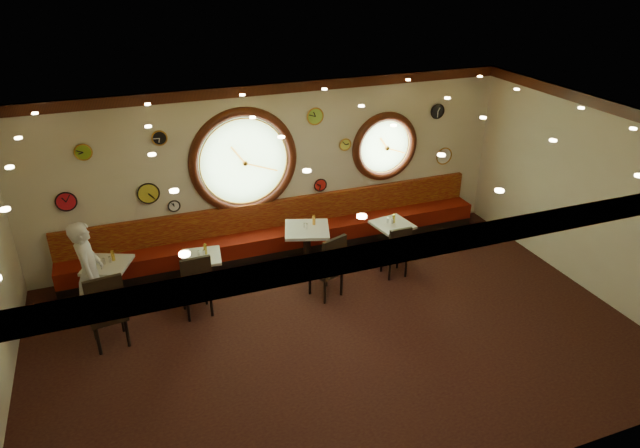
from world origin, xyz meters
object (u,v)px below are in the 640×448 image
at_px(condiment_b_salt, 199,253).
at_px(condiment_c_bottle, 314,220).
at_px(table_d, 392,236).
at_px(chair_b, 196,282).
at_px(condiment_d_bottle, 394,219).
at_px(chair_d, 397,248).
at_px(condiment_c_pepper, 307,226).
at_px(table_b, 203,269).
at_px(table_c, 307,244).
at_px(chair_c, 330,263).
at_px(condiment_a_pepper, 110,260).
at_px(table_a, 110,278).
at_px(condiment_a_salt, 104,261).
at_px(condiment_d_salt, 388,220).
at_px(condiment_b_pepper, 204,253).
at_px(condiment_b_bottle, 205,249).
at_px(condiment_a_bottle, 113,256).
at_px(condiment_c_salt, 304,225).
at_px(condiment_d_pepper, 392,221).
at_px(waiter, 90,273).
at_px(chair_a, 106,307).

xyz_separation_m(condiment_b_salt, condiment_c_bottle, (2.09, 0.14, 0.20)).
height_order(table_d, chair_b, chair_b).
bearing_deg(condiment_d_bottle, chair_d, -111.42).
xyz_separation_m(chair_d, condiment_c_pepper, (-1.41, 0.74, 0.33)).
height_order(table_b, condiment_b_salt, condiment_b_salt).
bearing_deg(chair_b, table_c, 16.70).
bearing_deg(chair_c, condiment_b_salt, 133.92).
relative_size(chair_b, condiment_a_pepper, 6.65).
relative_size(chair_d, condiment_d_bottle, 3.69).
bearing_deg(chair_c, table_a, 141.12).
xyz_separation_m(table_b, condiment_a_pepper, (-1.42, 0.22, 0.35)).
bearing_deg(condiment_d_bottle, condiment_a_salt, 177.29).
distance_m(condiment_a_salt, condiment_c_bottle, 3.56).
bearing_deg(condiment_a_salt, table_b, -7.40).
distance_m(chair_b, condiment_d_salt, 3.70).
bearing_deg(condiment_b_pepper, condiment_b_bottle, 58.32).
relative_size(table_b, condiment_c_pepper, 6.67).
bearing_deg(chair_b, condiment_b_pepper, 66.57).
xyz_separation_m(chair_d, condiment_b_salt, (-3.32, 0.73, 0.17)).
bearing_deg(condiment_a_bottle, condiment_b_pepper, -11.43).
bearing_deg(condiment_c_pepper, condiment_d_bottle, -2.46).
bearing_deg(condiment_a_salt, table_a, -6.56).
relative_size(chair_c, condiment_a_bottle, 4.02).
xyz_separation_m(condiment_c_salt, condiment_b_bottle, (-1.76, -0.05, -0.11)).
height_order(condiment_b_salt, condiment_a_pepper, condiment_a_pepper).
xyz_separation_m(chair_d, condiment_b_bottle, (-3.19, 0.76, 0.22)).
bearing_deg(condiment_d_salt, condiment_b_salt, 179.46).
xyz_separation_m(condiment_b_salt, condiment_d_pepper, (3.54, -0.08, 0.03)).
relative_size(condiment_a_bottle, condiment_d_bottle, 1.06).
bearing_deg(table_d, condiment_a_bottle, 175.97).
height_order(chair_b, condiment_c_bottle, chair_b).
height_order(condiment_a_bottle, waiter, waiter).
xyz_separation_m(chair_c, condiment_c_pepper, (-0.07, 0.94, 0.24)).
bearing_deg(chair_d, table_c, 151.01).
bearing_deg(condiment_c_salt, condiment_c_bottle, 16.42).
relative_size(table_d, chair_a, 0.97).
height_order(chair_b, waiter, waiter).
xyz_separation_m(chair_b, condiment_b_salt, (0.17, 0.70, 0.11)).
relative_size(chair_d, condiment_a_bottle, 3.47).
height_order(condiment_d_salt, condiment_d_bottle, condiment_d_bottle).
bearing_deg(waiter, condiment_d_salt, -83.58).
bearing_deg(condiment_b_bottle, table_a, 174.58).
bearing_deg(chair_a, condiment_b_pepper, 25.37).
height_order(chair_d, condiment_c_salt, chair_d).
xyz_separation_m(table_a, table_b, (1.47, -0.19, -0.03)).
bearing_deg(condiment_c_bottle, condiment_a_salt, 179.37).
bearing_deg(chair_d, chair_a, -176.34).
bearing_deg(table_d, table_c, 175.24).
relative_size(chair_d, condiment_b_salt, 6.51).
bearing_deg(condiment_b_pepper, chair_c, -25.38).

